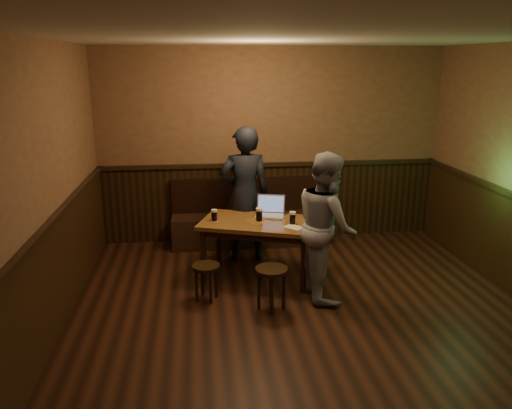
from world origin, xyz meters
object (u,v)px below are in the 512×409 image
object	(u,v)px
person_grey	(326,226)
pint_right	(293,218)
pint_left	(214,215)
pint_mid	(259,215)
laptop	(270,210)
person_suit	(245,195)
stool_left	(206,272)
bench	(248,223)
pub_table	(258,229)
stool_right	(272,276)

from	to	relation	value
person_grey	pint_right	bearing A→B (deg)	34.68
pint_left	pint_mid	size ratio (longest dim) A/B	0.89
laptop	person_suit	bearing A→B (deg)	143.70
stool_left	laptop	world-z (taller)	laptop
bench	pint_right	world-z (taller)	bench
bench	person_suit	world-z (taller)	person_suit
pub_table	person_grey	bearing A→B (deg)	-19.65
pint_left	laptop	size ratio (longest dim) A/B	0.35
stool_right	person_grey	size ratio (longest dim) A/B	0.29
person_suit	laptop	bearing A→B (deg)	126.58
person_suit	person_grey	distance (m)	1.40
bench	person_grey	xyz separation A→B (m)	(0.70, -1.78, 0.52)
pint_left	laptop	distance (m)	0.72
pub_table	laptop	xyz separation A→B (m)	(0.18, 0.22, 0.16)
pint_left	pint_mid	bearing A→B (deg)	-7.55
pint_right	pub_table	bearing A→B (deg)	158.57
pub_table	person_suit	distance (m)	0.65
pub_table	stool_left	world-z (taller)	pub_table
bench	stool_left	distance (m)	1.88
person_suit	stool_left	bearing A→B (deg)	63.16
laptop	bench	bearing A→B (deg)	116.02
pint_left	person_suit	size ratio (longest dim) A/B	0.08
stool_right	pint_right	xyz separation A→B (m)	(0.35, 0.70, 0.42)
pint_right	person_grey	world-z (taller)	person_grey
pub_table	laptop	size ratio (longest dim) A/B	3.69
pub_table	pint_mid	size ratio (longest dim) A/B	9.37
pub_table	stool_right	bearing A→B (deg)	-67.93
person_suit	bench	bearing A→B (deg)	-100.68
person_suit	pint_left	bearing A→B (deg)	49.58
bench	pint_mid	size ratio (longest dim) A/B	13.41
stool_right	pint_mid	distance (m)	0.96
laptop	pint_mid	bearing A→B (deg)	-111.02
pub_table	pint_mid	distance (m)	0.18
person_grey	stool_left	bearing A→B (deg)	87.64
stool_left	person_suit	xyz separation A→B (m)	(0.54, 1.14, 0.57)
bench	stool_right	distance (m)	2.07
bench	stool_left	world-z (taller)	bench
pub_table	pint_right	bearing A→B (deg)	-2.02
stool_left	laptop	distance (m)	1.22
pub_table	stool_right	xyz separation A→B (m)	(0.04, -0.86, -0.25)
stool_right	laptop	world-z (taller)	laptop
pint_left	person_suit	xyz separation A→B (m)	(0.42, 0.51, 0.11)
bench	pub_table	world-z (taller)	bench
bench	person_grey	world-z (taller)	person_grey
stool_left	person_grey	xyz separation A→B (m)	(1.35, -0.01, 0.49)
pint_right	person_suit	distance (m)	0.90
bench	person_suit	xyz separation A→B (m)	(-0.11, -0.63, 0.59)
bench	laptop	distance (m)	1.12
bench	pint_mid	world-z (taller)	bench
bench	person_suit	size ratio (longest dim) A/B	1.22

